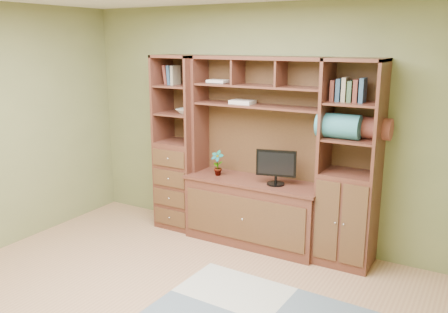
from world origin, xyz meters
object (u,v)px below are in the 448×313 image
Objects in this scene: right_tower at (350,165)px; monitor at (276,161)px; center_hutch at (254,154)px; left_tower at (180,143)px.

monitor is (-0.75, -0.07, -0.04)m from right_tower.
center_hutch is 1.00× the size of right_tower.
left_tower and right_tower have the same top height.
monitor is (0.28, -0.03, -0.04)m from center_hutch.
center_hutch is at bearing 158.14° from monitor.
center_hutch is at bearing -2.29° from left_tower.
monitor is at bearing -3.36° from left_tower.
center_hutch is 1.00m from left_tower.
center_hutch is 3.99× the size of monitor.
left_tower is at bearing 177.71° from center_hutch.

